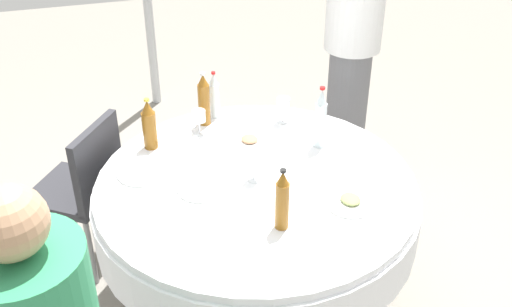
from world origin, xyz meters
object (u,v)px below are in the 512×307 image
at_px(plate_mid, 350,202).
at_px(person_north, 351,54).
at_px(plate_far, 201,188).
at_px(bottle_amber_south, 149,125).
at_px(bottle_clear_west, 214,96).
at_px(wine_glass_outer, 199,117).
at_px(dining_table, 256,206).
at_px(wine_glass_inner, 283,105).
at_px(wine_glass_east, 254,160).
at_px(chair_east, 85,183).
at_px(bottle_clear_north, 321,119).
at_px(plate_rear, 143,171).
at_px(bottle_amber_outer, 204,100).
at_px(bottle_amber_inner, 282,201).
at_px(plate_near, 249,141).

bearing_deg(plate_mid, person_north, 156.54).
bearing_deg(plate_far, bottle_amber_south, -158.80).
distance_m(bottle_clear_west, wine_glass_outer, 0.20).
relative_size(dining_table, wine_glass_inner, 10.60).
height_order(wine_glass_east, chair_east, wine_glass_east).
distance_m(bottle_clear_north, wine_glass_inner, 0.30).
bearing_deg(chair_east, wine_glass_outer, -59.39).
bearing_deg(plate_rear, dining_table, 66.57).
bearing_deg(bottle_clear_north, bottle_clear_west, -135.78).
height_order(wine_glass_inner, plate_rear, wine_glass_inner).
bearing_deg(wine_glass_inner, bottle_amber_outer, -104.55).
xyz_separation_m(wine_glass_inner, person_north, (-0.45, 0.58, 0.03)).
bearing_deg(bottle_amber_outer, bottle_amber_inner, 7.37).
bearing_deg(person_north, chair_east, -123.26).
bearing_deg(bottle_amber_inner, bottle_amber_south, -151.03).
xyz_separation_m(bottle_amber_outer, plate_near, (0.26, 0.17, -0.13)).
height_order(bottle_amber_inner, plate_near, bottle_amber_inner).
relative_size(wine_glass_outer, wine_glass_east, 0.89).
bearing_deg(plate_near, plate_mid, 25.03).
height_order(plate_near, chair_east, chair_east).
bearing_deg(wine_glass_inner, bottle_clear_north, 19.74).
height_order(wine_glass_outer, person_north, person_north).
height_order(dining_table, wine_glass_inner, wine_glass_inner).
height_order(bottle_amber_outer, plate_rear, bottle_amber_outer).
height_order(wine_glass_inner, plate_near, wine_glass_inner).
relative_size(plate_far, plate_near, 1.06).
distance_m(wine_glass_outer, chair_east, 0.69).
xyz_separation_m(bottle_amber_inner, bottle_amber_outer, (-0.94, -0.12, 0.00)).
height_order(bottle_clear_west, wine_glass_inner, bottle_clear_west).
relative_size(bottle_amber_inner, wine_glass_east, 1.89).
relative_size(bottle_amber_south, wine_glass_inner, 1.91).
height_order(bottle_amber_inner, chair_east, bottle_amber_inner).
xyz_separation_m(bottle_amber_outer, wine_glass_inner, (0.10, 0.40, -0.03)).
distance_m(bottle_amber_inner, chair_east, 1.23).
xyz_separation_m(bottle_amber_south, wine_glass_outer, (-0.06, 0.26, -0.03)).
height_order(dining_table, bottle_amber_south, bottle_amber_south).
xyz_separation_m(plate_mid, plate_near, (-0.61, -0.28, 0.00)).
relative_size(wine_glass_inner, plate_near, 0.70).
height_order(bottle_amber_inner, plate_far, bottle_amber_inner).
distance_m(dining_table, wine_glass_inner, 0.62).
bearing_deg(bottle_clear_north, bottle_amber_inner, -34.39).
distance_m(dining_table, person_north, 1.31).
distance_m(dining_table, bottle_amber_outer, 0.67).
distance_m(bottle_amber_inner, wine_glass_inner, 0.88).
bearing_deg(bottle_amber_outer, dining_table, 10.69).
distance_m(bottle_clear_west, bottle_amber_outer, 0.10).
xyz_separation_m(wine_glass_east, plate_near, (-0.32, 0.07, -0.10)).
xyz_separation_m(plate_rear, plate_mid, (0.50, 0.84, 0.00)).
bearing_deg(wine_glass_east, person_north, 136.37).
distance_m(dining_table, plate_near, 0.37).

